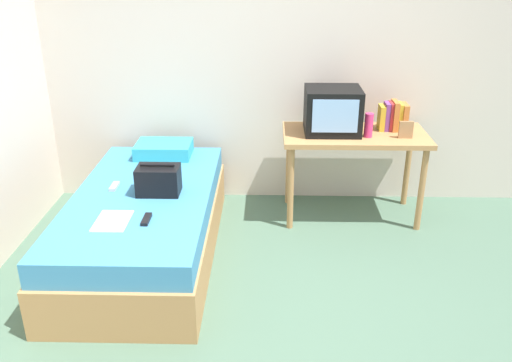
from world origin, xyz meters
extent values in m
plane|color=#4C6B56|center=(0.00, 0.00, 0.00)|extent=(8.00, 8.00, 0.00)
cube|color=beige|center=(0.00, 2.00, 1.30)|extent=(5.20, 0.10, 2.60)
cube|color=#B27F4C|center=(-0.93, 0.88, 0.17)|extent=(1.00, 2.00, 0.34)
cube|color=teal|center=(-0.93, 0.88, 0.42)|extent=(0.97, 1.94, 0.17)
cube|color=#B27F4C|center=(0.67, 1.56, 0.72)|extent=(1.16, 0.60, 0.04)
cylinder|color=#B27F4C|center=(0.15, 1.32, 0.35)|extent=(0.05, 0.05, 0.70)
cylinder|color=#B27F4C|center=(1.19, 1.32, 0.35)|extent=(0.05, 0.05, 0.70)
cylinder|color=#B27F4C|center=(0.15, 1.80, 0.35)|extent=(0.05, 0.05, 0.70)
cylinder|color=#B27F4C|center=(1.19, 1.80, 0.35)|extent=(0.05, 0.05, 0.70)
cube|color=black|center=(0.48, 1.58, 0.92)|extent=(0.44, 0.38, 0.36)
cube|color=#8CB2E0|center=(0.48, 1.39, 0.93)|extent=(0.35, 0.01, 0.26)
cylinder|color=#E53372|center=(0.76, 1.47, 0.84)|extent=(0.07, 0.07, 0.19)
cube|color=gold|center=(0.89, 1.66, 0.84)|extent=(0.04, 0.14, 0.20)
cube|color=#7A3D89|center=(0.93, 1.66, 0.85)|extent=(0.04, 0.13, 0.23)
cube|color=#B72D33|center=(0.96, 1.66, 0.86)|extent=(0.02, 0.14, 0.23)
cube|color=#CC7233|center=(1.00, 1.66, 0.86)|extent=(0.04, 0.17, 0.24)
cube|color=gold|center=(1.04, 1.66, 0.85)|extent=(0.03, 0.14, 0.22)
cube|color=#CC7233|center=(1.07, 1.66, 0.85)|extent=(0.04, 0.17, 0.22)
cube|color=#9E754C|center=(1.05, 1.45, 0.81)|extent=(0.11, 0.02, 0.14)
cube|color=#33A8B7|center=(-0.91, 1.64, 0.56)|extent=(0.46, 0.33, 0.11)
cube|color=black|center=(-0.81, 0.88, 0.60)|extent=(0.30, 0.20, 0.20)
cylinder|color=black|center=(-0.81, 0.88, 0.72)|extent=(0.24, 0.02, 0.02)
cube|color=white|center=(-1.02, 0.44, 0.51)|extent=(0.21, 0.29, 0.01)
cube|color=black|center=(-0.81, 0.45, 0.52)|extent=(0.04, 0.16, 0.02)
cube|color=#B7B7BC|center=(-1.15, 0.96, 0.52)|extent=(0.04, 0.14, 0.02)
camera|label=1|loc=(-0.03, -2.61, 2.11)|focal=37.84mm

